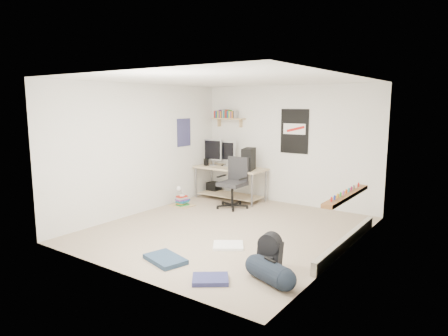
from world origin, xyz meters
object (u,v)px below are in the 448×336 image
Objects in this scene: desk at (230,183)px; book_stack at (182,199)px; office_chair at (232,184)px; backpack at (270,256)px; duffel_bag at (270,272)px.

desk reaches higher than book_stack.
backpack is (2.15, -2.33, -0.29)m from office_chair.
backpack is 0.73× the size of duffel_bag.
desk is at bearing 126.41° from office_chair.
office_chair reaches higher than duffel_bag.
office_chair is at bearing 125.69° from backpack.
desk is 4.10× the size of backpack.
duffel_bag is at bearing -47.78° from desk.
desk reaches higher than duffel_bag.
office_chair is at bearing 27.08° from book_stack.
backpack is at bearing -46.74° from desk.
backpack is 3.60m from book_stack.
duffel_bag is at bearing -67.98° from backpack.
book_stack is at bearing -154.09° from office_chair.
book_stack is (-0.50, -1.05, -0.21)m from desk.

